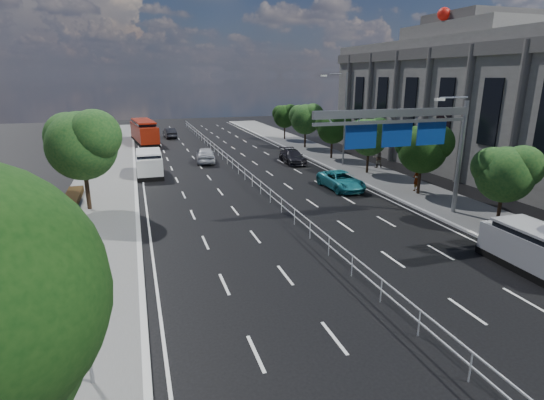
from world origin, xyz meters
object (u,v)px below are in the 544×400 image
red_bus (144,131)px  parked_car_dark (293,157)px  silver_minivan (536,250)px  white_minivan (149,163)px  pedestrian_a (417,179)px  overhead_gantry (410,129)px  near_car_silver (206,155)px  toilet_sign (62,298)px  parked_car_teal (341,181)px  pedestrian_b (378,157)px  near_car_dark (170,133)px

red_bus → parked_car_dark: 23.57m
silver_minivan → red_bus: bearing=110.4°
parked_car_dark → silver_minivan: bearing=-83.5°
white_minivan → pedestrian_a: bearing=-31.9°
overhead_gantry → near_car_silver: 24.05m
white_minivan → toilet_sign: bearing=-96.0°
toilet_sign → red_bus: bearing=85.9°
parked_car_teal → pedestrian_b: (6.79, 5.79, 0.41)m
near_car_silver → parked_car_teal: (8.43, -14.05, -0.10)m
pedestrian_a → silver_minivan: bearing=58.0°
toilet_sign → silver_minivan: size_ratio=0.87×
white_minivan → near_car_dark: size_ratio=1.23×
pedestrian_b → red_bus: bearing=-41.7°
toilet_sign → overhead_gantry: (17.69, 10.05, 2.66)m
silver_minivan → near_car_dark: bearing=105.2°
white_minivan → pedestrian_a: white_minivan is taller
near_car_silver → pedestrian_a: 21.47m
red_bus → silver_minivan: bearing=-77.6°
near_car_silver → near_car_dark: 19.69m
overhead_gantry → silver_minivan: size_ratio=2.05×
near_car_silver → white_minivan: bearing=44.5°
parked_car_teal → toilet_sign: bearing=-135.7°
silver_minivan → parked_car_teal: bearing=97.8°
parked_car_dark → pedestrian_b: bearing=-34.4°
near_car_dark → silver_minivan: silver_minivan is taller
overhead_gantry → parked_car_teal: 9.28m
parked_car_teal → parked_car_dark: parked_car_teal is taller
silver_minivan → parked_car_dark: size_ratio=1.07×
toilet_sign → pedestrian_b: bearing=44.4°
white_minivan → parked_car_dark: (14.21, 1.26, -0.41)m
toilet_sign → parked_car_dark: bearing=58.8°
pedestrian_a → parked_car_teal: bearing=-46.2°
overhead_gantry → parked_car_dark: (-0.24, 18.78, -4.93)m
pedestrian_a → pedestrian_b: 8.65m
overhead_gantry → pedestrian_a: 8.41m
overhead_gantry → white_minivan: (-14.45, 17.52, -4.51)m
pedestrian_a → near_car_dark: bearing=-85.2°
overhead_gantry → near_car_dark: bearing=104.4°
near_car_dark → parked_car_teal: (10.40, -33.63, -0.00)m
near_car_dark → pedestrian_b: bearing=117.3°
pedestrian_a → pedestrian_b: size_ratio=0.95×
toilet_sign → near_car_silver: size_ratio=0.93×
overhead_gantry → silver_minivan: 9.40m
toilet_sign → white_minivan: (3.24, 27.57, -1.85)m
white_minivan → silver_minivan: bearing=-57.3°
parked_car_teal → parked_car_dark: bearing=88.5°
overhead_gantry → pedestrian_b: size_ratio=5.31×
overhead_gantry → near_car_dark: 43.12m
white_minivan → near_car_dark: bearing=81.7°
overhead_gantry → near_car_silver: size_ratio=2.20×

